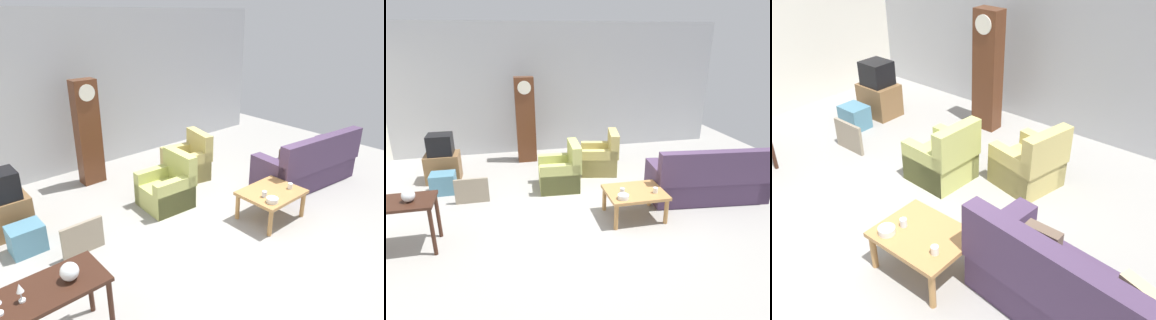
# 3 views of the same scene
# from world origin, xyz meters

# --- Properties ---
(ground_plane) EXTENTS (10.40, 10.40, 0.00)m
(ground_plane) POSITION_xyz_m (0.00, 0.00, 0.00)
(ground_plane) COLOR #999691
(garage_door_wall) EXTENTS (8.40, 0.16, 3.20)m
(garage_door_wall) POSITION_xyz_m (0.00, 3.60, 1.60)
(garage_door_wall) COLOR #ADAFB5
(garage_door_wall) RESTS_ON ground_plane
(couch_floral) EXTENTS (2.18, 1.10, 1.04)m
(couch_floral) POSITION_xyz_m (2.17, -0.01, 0.35)
(couch_floral) COLOR #4C3856
(couch_floral) RESTS_ON ground_plane
(armchair_olive_near) EXTENTS (0.83, 0.80, 0.92)m
(armchair_olive_near) POSITION_xyz_m (-0.38, 1.08, 0.31)
(armchair_olive_near) COLOR #B7BC66
(armchair_olive_near) RESTS_ON ground_plane
(armchair_olive_far) EXTENTS (0.93, 0.91, 0.92)m
(armchair_olive_far) POSITION_xyz_m (0.62, 1.72, 0.31)
(armchair_olive_far) COLOR tan
(armchair_olive_far) RESTS_ON ground_plane
(coffee_table_wood) EXTENTS (0.96, 0.76, 0.48)m
(coffee_table_wood) POSITION_xyz_m (0.61, -0.35, 0.41)
(coffee_table_wood) COLOR #B27F47
(coffee_table_wood) RESTS_ON ground_plane
(console_table_dark) EXTENTS (1.30, 0.56, 0.76)m
(console_table_dark) POSITION_xyz_m (-3.09, -0.52, 0.65)
(console_table_dark) COLOR #381E14
(console_table_dark) RESTS_ON ground_plane
(grandfather_clock) EXTENTS (0.44, 0.30, 2.00)m
(grandfather_clock) POSITION_xyz_m (-0.92, 2.80, 1.01)
(grandfather_clock) COLOR #562D19
(grandfather_clock) RESTS_ON ground_plane
(tv_stand_cabinet) EXTENTS (0.68, 0.52, 0.58)m
(tv_stand_cabinet) POSITION_xyz_m (-2.73, 1.96, 0.29)
(tv_stand_cabinet) COLOR brown
(tv_stand_cabinet) RESTS_ON ground_plane
(tv_crt) EXTENTS (0.48, 0.44, 0.42)m
(tv_crt) POSITION_xyz_m (-2.73, 1.96, 0.79)
(tv_crt) COLOR black
(tv_crt) RESTS_ON tv_stand_cabinet
(framed_picture_leaning) EXTENTS (0.60, 0.05, 0.47)m
(framed_picture_leaning) POSITION_xyz_m (-2.08, 0.76, 0.24)
(framed_picture_leaning) COLOR gray
(framed_picture_leaning) RESTS_ON ground_plane
(storage_box_blue) EXTENTS (0.46, 0.37, 0.40)m
(storage_box_blue) POSITION_xyz_m (-2.65, 1.33, 0.20)
(storage_box_blue) COLOR teal
(storage_box_blue) RESTS_ON ground_plane
(glass_dome_cloche) EXTENTS (0.18, 0.18, 0.18)m
(glass_dome_cloche) POSITION_xyz_m (-2.77, -0.54, 0.85)
(glass_dome_cloche) COLOR silver
(glass_dome_cloche) RESTS_ON console_table_dark
(cup_white_porcelain) EXTENTS (0.08, 0.08, 0.09)m
(cup_white_porcelain) POSITION_xyz_m (0.91, -0.48, 0.52)
(cup_white_porcelain) COLOR white
(cup_white_porcelain) RESTS_ON coffee_table_wood
(cup_blue_rimmed) EXTENTS (0.08, 0.08, 0.09)m
(cup_blue_rimmed) POSITION_xyz_m (0.38, -0.39, 0.52)
(cup_blue_rimmed) COLOR silver
(cup_blue_rimmed) RESTS_ON coffee_table_wood
(bowl_white_stacked) EXTENTS (0.18, 0.18, 0.07)m
(bowl_white_stacked) POSITION_xyz_m (0.33, -0.58, 0.51)
(bowl_white_stacked) COLOR white
(bowl_white_stacked) RESTS_ON coffee_table_wood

